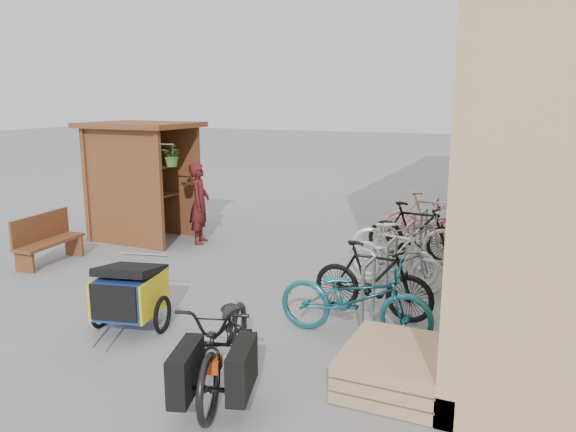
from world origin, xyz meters
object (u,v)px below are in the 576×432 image
at_px(person_kiosk, 200,203).
at_px(bike_2, 396,260).
at_px(bench, 46,238).
at_px(child_trailer, 130,292).
at_px(bike_0, 355,298).
at_px(bike_1, 373,280).
at_px(kiosk, 138,165).
at_px(cargo_bike, 226,342).
at_px(bike_5, 415,232).
at_px(pallet_stack, 395,367).
at_px(bike_4, 405,236).
at_px(bike_6, 427,226).
at_px(bike_3, 393,254).
at_px(bike_7, 429,218).
at_px(shopping_carts, 481,201).

xyz_separation_m(person_kiosk, bike_2, (4.24, -1.06, -0.39)).
xyz_separation_m(bench, child_trailer, (3.27, -1.71, 0.05)).
distance_m(bike_0, bike_2, 2.04).
bearing_deg(bike_1, kiosk, 73.67).
bearing_deg(cargo_bike, bike_5, 64.73).
bearing_deg(pallet_stack, bike_0, 127.02).
bearing_deg(bike_4, pallet_stack, 172.12).
height_order(bike_1, bike_6, bike_1).
bearing_deg(bike_2, bike_3, 32.43).
distance_m(bike_2, bike_7, 2.84).
xyz_separation_m(bike_4, bike_6, (0.16, 1.16, -0.04)).
height_order(child_trailer, bike_0, bike_0).
distance_m(bike_4, bike_5, 0.29).
height_order(bike_3, bike_5, bike_5).
bearing_deg(bike_6, bike_0, -166.19).
height_order(bike_4, bike_5, bike_5).
bearing_deg(bench, bike_6, 26.16).
bearing_deg(cargo_bike, bike_1, 55.16).
distance_m(bench, bike_2, 6.07).
bearing_deg(bike_1, bike_4, 7.91).
relative_size(child_trailer, bike_0, 0.81).
relative_size(kiosk, bike_7, 1.41).
height_order(child_trailer, bike_2, child_trailer).
xyz_separation_m(child_trailer, bike_4, (2.51, 4.31, -0.00)).
xyz_separation_m(cargo_bike, bike_7, (0.78, 6.63, 0.02)).
bearing_deg(cargo_bike, shopping_carts, 62.86).
relative_size(bench, bike_2, 0.88).
distance_m(shopping_carts, bike_7, 2.37).
bearing_deg(bike_6, cargo_bike, -173.25).
distance_m(pallet_stack, shopping_carts, 8.13).
bearing_deg(bike_4, child_trailer, 130.40).
bearing_deg(person_kiosk, bike_0, -145.55).
bearing_deg(bike_7, person_kiosk, 103.39).
relative_size(cargo_bike, bike_7, 1.17).
bearing_deg(shopping_carts, bike_7, -108.64).
xyz_separation_m(shopping_carts, bike_5, (-0.78, -3.48, -0.04)).
height_order(shopping_carts, bike_5, bike_5).
distance_m(cargo_bike, bike_0, 1.92).
bearing_deg(bike_5, bench, 119.72).
bearing_deg(bike_7, bike_3, 168.77).
bearing_deg(cargo_bike, child_trailer, 139.10).
height_order(shopping_carts, bike_0, bike_0).
height_order(pallet_stack, bench, bench).
xyz_separation_m(pallet_stack, shopping_carts, (-0.00, 8.12, 0.36)).
relative_size(bench, bike_6, 0.82).
xyz_separation_m(bench, bike_3, (5.84, 1.51, 0.01)).
bearing_deg(bike_6, bike_4, -173.68).
height_order(shopping_carts, bike_7, bike_7).
distance_m(bench, cargo_bike, 5.72).
bearing_deg(bike_3, bike_7, 12.23).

